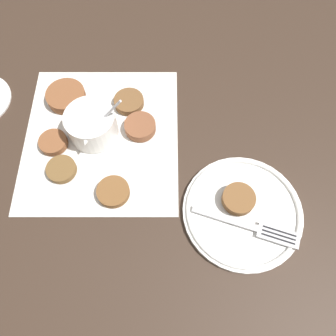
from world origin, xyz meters
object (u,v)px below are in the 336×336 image
at_px(serving_plate, 243,211).
at_px(fritter_on_plate, 239,199).
at_px(sauce_bowl, 92,126).
at_px(fork, 257,229).

xyz_separation_m(serving_plate, fritter_on_plate, (-0.02, -0.01, 0.02)).
bearing_deg(sauce_bowl, fork, 59.28).
relative_size(serving_plate, fritter_on_plate, 3.67).
bearing_deg(sauce_bowl, fritter_on_plate, 64.35).
height_order(fritter_on_plate, fork, fritter_on_plate).
height_order(sauce_bowl, serving_plate, sauce_bowl).
height_order(serving_plate, fritter_on_plate, fritter_on_plate).
bearing_deg(serving_plate, fork, 32.69).
height_order(sauce_bowl, fritter_on_plate, sauce_bowl).
relative_size(sauce_bowl, fritter_on_plate, 1.98).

